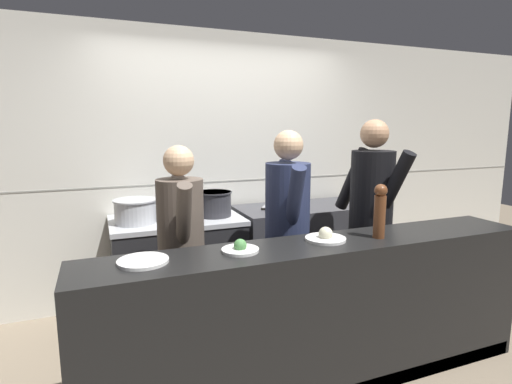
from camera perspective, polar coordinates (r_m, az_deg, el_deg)
ground_plane at (r=3.19m, az=4.12°, el=-22.83°), size 14.00×14.00×0.00m
wall_back_tiled at (r=4.04m, az=-4.46°, el=3.73°), size 8.00×0.06×2.60m
oven_range at (r=3.71m, az=-11.06°, el=-10.44°), size 1.13×0.71×0.90m
prep_counter at (r=4.11m, az=6.66°, el=-8.30°), size 1.32×0.65×0.91m
pass_counter at (r=2.76m, az=9.38°, el=-16.94°), size 3.03×0.45×0.97m
stock_pot at (r=3.46m, az=-16.86°, el=-2.56°), size 0.36×0.36×0.20m
sauce_pot at (r=3.51m, az=-11.01°, el=-2.17°), size 0.32×0.32×0.20m
braising_pot at (r=3.59m, az=-6.02°, el=-1.59°), size 0.33×0.33×0.22m
mixing_bowl_steel at (r=3.90m, az=2.39°, el=-1.53°), size 0.21×0.21×0.09m
chefs_knife at (r=3.77m, az=2.98°, el=-2.55°), size 0.34×0.21×0.02m
plated_dish_main at (r=2.27m, az=-15.84°, el=-9.47°), size 0.28×0.28×0.02m
plated_dish_appetiser at (r=2.37m, az=-2.27°, el=-8.06°), size 0.22×0.22×0.08m
plated_dish_dessert at (r=2.63m, az=9.90°, el=-6.34°), size 0.26×0.26×0.09m
pepper_mill at (r=2.73m, az=17.27°, el=-2.46°), size 0.08×0.08×0.36m
chef_head_cook at (r=2.84m, az=-10.63°, el=-7.61°), size 0.34×0.69×1.57m
chef_sous at (r=3.07m, az=4.49°, el=-5.15°), size 0.41×0.73×1.67m
chef_line at (r=3.49m, az=16.07°, el=-2.90°), size 0.43×0.76×1.75m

